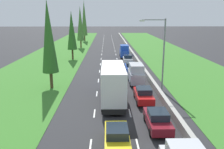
{
  "coord_description": "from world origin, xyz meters",
  "views": [
    {
      "loc": [
        -0.51,
        -0.59,
        9.35
      ],
      "look_at": [
        0.33,
        36.49,
        0.05
      ],
      "focal_mm": 37.87,
      "sensor_mm": 36.0,
      "label": 1
    }
  ],
  "objects_px": {
    "blue_sedan_right_lane": "(131,67)",
    "blue_van_right_lane": "(124,51)",
    "silver_sedan_centre_lane": "(111,73)",
    "street_light_mast": "(161,50)",
    "white_hatchback_right_lane": "(128,59)",
    "poplar_tree_fifth": "(84,18)",
    "maroon_sedan_right_lane": "(157,119)",
    "yellow_sedan_centre_lane": "(117,137)",
    "white_box_truck_centre_lane": "(113,82)",
    "poplar_tree_fourth": "(80,24)",
    "silver_van_right_lane_fourth": "(136,74)",
    "poplar_tree_second": "(49,37)",
    "red_sedan_right_lane": "(144,95)",
    "poplar_tree_third": "(72,31)"
  },
  "relations": [
    {
      "from": "white_hatchback_right_lane",
      "to": "poplar_tree_fifth",
      "type": "height_order",
      "value": "poplar_tree_fifth"
    },
    {
      "from": "blue_sedan_right_lane",
      "to": "silver_sedan_centre_lane",
      "type": "xyz_separation_m",
      "value": [
        -3.37,
        -4.06,
        0.0
      ]
    },
    {
      "from": "silver_van_right_lane_fourth",
      "to": "blue_sedan_right_lane",
      "type": "bearing_deg",
      "value": 90.28
    },
    {
      "from": "white_box_truck_centre_lane",
      "to": "poplar_tree_second",
      "type": "distance_m",
      "value": 10.47
    },
    {
      "from": "blue_sedan_right_lane",
      "to": "blue_van_right_lane",
      "type": "xyz_separation_m",
      "value": [
        -0.04,
        14.51,
        0.59
      ]
    },
    {
      "from": "poplar_tree_third",
      "to": "poplar_tree_fourth",
      "type": "height_order",
      "value": "poplar_tree_fourth"
    },
    {
      "from": "poplar_tree_third",
      "to": "poplar_tree_second",
      "type": "bearing_deg",
      "value": -89.59
    },
    {
      "from": "street_light_mast",
      "to": "white_box_truck_centre_lane",
      "type": "bearing_deg",
      "value": -148.58
    },
    {
      "from": "silver_sedan_centre_lane",
      "to": "street_light_mast",
      "type": "relative_size",
      "value": 0.5
    },
    {
      "from": "maroon_sedan_right_lane",
      "to": "red_sedan_right_lane",
      "type": "xyz_separation_m",
      "value": [
        -0.19,
        6.46,
        0.0
      ]
    },
    {
      "from": "poplar_tree_second",
      "to": "silver_van_right_lane_fourth",
      "type": "bearing_deg",
      "value": 10.11
    },
    {
      "from": "poplar_tree_second",
      "to": "maroon_sedan_right_lane",
      "type": "bearing_deg",
      "value": -45.46
    },
    {
      "from": "silver_van_right_lane_fourth",
      "to": "blue_sedan_right_lane",
      "type": "relative_size",
      "value": 1.09
    },
    {
      "from": "white_hatchback_right_lane",
      "to": "poplar_tree_second",
      "type": "relative_size",
      "value": 0.34
    },
    {
      "from": "red_sedan_right_lane",
      "to": "blue_sedan_right_lane",
      "type": "xyz_separation_m",
      "value": [
        -0.0,
        14.37,
        0.0
      ]
    },
    {
      "from": "yellow_sedan_centre_lane",
      "to": "maroon_sedan_right_lane",
      "type": "bearing_deg",
      "value": 39.28
    },
    {
      "from": "silver_sedan_centre_lane",
      "to": "poplar_tree_fourth",
      "type": "xyz_separation_m",
      "value": [
        -8.28,
        34.88,
        6.24
      ]
    },
    {
      "from": "yellow_sedan_centre_lane",
      "to": "poplar_tree_fourth",
      "type": "relative_size",
      "value": 0.38
    },
    {
      "from": "blue_sedan_right_lane",
      "to": "blue_van_right_lane",
      "type": "distance_m",
      "value": 14.52
    },
    {
      "from": "silver_van_right_lane_fourth",
      "to": "yellow_sedan_centre_lane",
      "type": "bearing_deg",
      "value": -101.5
    },
    {
      "from": "silver_sedan_centre_lane",
      "to": "poplar_tree_fourth",
      "type": "distance_m",
      "value": 36.39
    },
    {
      "from": "red_sedan_right_lane",
      "to": "yellow_sedan_centre_lane",
      "type": "bearing_deg",
      "value": -109.73
    },
    {
      "from": "poplar_tree_third",
      "to": "poplar_tree_fourth",
      "type": "distance_m",
      "value": 18.79
    },
    {
      "from": "maroon_sedan_right_lane",
      "to": "street_light_mast",
      "type": "bearing_deg",
      "value": 76.84
    },
    {
      "from": "blue_van_right_lane",
      "to": "maroon_sedan_right_lane",
      "type": "bearing_deg",
      "value": -89.62
    },
    {
      "from": "poplar_tree_second",
      "to": "blue_van_right_lane",
      "type": "bearing_deg",
      "value": 64.4
    },
    {
      "from": "maroon_sedan_right_lane",
      "to": "blue_van_right_lane",
      "type": "xyz_separation_m",
      "value": [
        -0.24,
        35.34,
        0.59
      ]
    },
    {
      "from": "white_hatchback_right_lane",
      "to": "poplar_tree_second",
      "type": "distance_m",
      "value": 20.97
    },
    {
      "from": "yellow_sedan_centre_lane",
      "to": "white_box_truck_centre_lane",
      "type": "bearing_deg",
      "value": 90.27
    },
    {
      "from": "maroon_sedan_right_lane",
      "to": "yellow_sedan_centre_lane",
      "type": "bearing_deg",
      "value": -140.72
    },
    {
      "from": "red_sedan_right_lane",
      "to": "poplar_tree_fourth",
      "type": "relative_size",
      "value": 0.38
    },
    {
      "from": "silver_sedan_centre_lane",
      "to": "street_light_mast",
      "type": "distance_m",
      "value": 9.85
    },
    {
      "from": "silver_sedan_centre_lane",
      "to": "blue_sedan_right_lane",
      "type": "bearing_deg",
      "value": 50.28
    },
    {
      "from": "maroon_sedan_right_lane",
      "to": "poplar_tree_third",
      "type": "height_order",
      "value": "poplar_tree_third"
    },
    {
      "from": "red_sedan_right_lane",
      "to": "silver_van_right_lane_fourth",
      "type": "distance_m",
      "value": 7.33
    },
    {
      "from": "silver_van_right_lane_fourth",
      "to": "poplar_tree_second",
      "type": "distance_m",
      "value": 12.73
    },
    {
      "from": "poplar_tree_third",
      "to": "red_sedan_right_lane",
      "type": "bearing_deg",
      "value": -66.48
    },
    {
      "from": "white_box_truck_centre_lane",
      "to": "blue_sedan_right_lane",
      "type": "bearing_deg",
      "value": 76.52
    },
    {
      "from": "maroon_sedan_right_lane",
      "to": "white_box_truck_centre_lane",
      "type": "xyz_separation_m",
      "value": [
        -3.6,
        6.64,
        1.37
      ]
    },
    {
      "from": "blue_van_right_lane",
      "to": "silver_sedan_centre_lane",
      "type": "xyz_separation_m",
      "value": [
        -3.33,
        -18.57,
        -0.59
      ]
    },
    {
      "from": "yellow_sedan_centre_lane",
      "to": "blue_van_right_lane",
      "type": "relative_size",
      "value": 0.92
    },
    {
      "from": "poplar_tree_fifth",
      "to": "white_box_truck_centre_lane",
      "type": "bearing_deg",
      "value": -82.12
    },
    {
      "from": "silver_van_right_lane_fourth",
      "to": "poplar_tree_third",
      "type": "distance_m",
      "value": 22.84
    },
    {
      "from": "poplar_tree_fourth",
      "to": "red_sedan_right_lane",
      "type": "bearing_deg",
      "value": -75.54
    },
    {
      "from": "maroon_sedan_right_lane",
      "to": "red_sedan_right_lane",
      "type": "relative_size",
      "value": 1.0
    },
    {
      "from": "poplar_tree_fifth",
      "to": "poplar_tree_third",
      "type": "bearing_deg",
      "value": -88.93
    },
    {
      "from": "silver_van_right_lane_fourth",
      "to": "white_hatchback_right_lane",
      "type": "relative_size",
      "value": 1.26
    },
    {
      "from": "white_hatchback_right_lane",
      "to": "poplar_tree_fourth",
      "type": "height_order",
      "value": "poplar_tree_fourth"
    },
    {
      "from": "blue_sedan_right_lane",
      "to": "white_box_truck_centre_lane",
      "type": "xyz_separation_m",
      "value": [
        -3.4,
        -14.19,
        1.37
      ]
    },
    {
      "from": "silver_sedan_centre_lane",
      "to": "street_light_mast",
      "type": "xyz_separation_m",
      "value": [
        5.98,
        -6.46,
        4.42
      ]
    }
  ]
}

